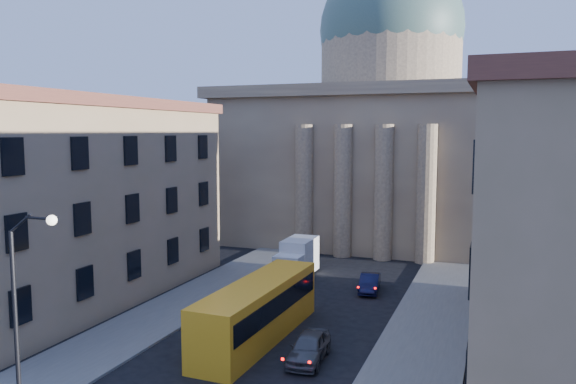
# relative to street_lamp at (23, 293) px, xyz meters

# --- Properties ---
(sidewalk_left) EXTENTS (5.00, 60.00, 0.15)m
(sidewalk_left) POSITION_rel_street_lamp_xyz_m (-1.53, 10.00, -5.21)
(sidewalk_left) COLOR #635F5A
(sidewalk_left) RESTS_ON ground
(sidewalk_right) EXTENTS (5.00, 60.00, 0.15)m
(sidewalk_right) POSITION_rel_street_lamp_xyz_m (15.47, 10.00, -5.21)
(sidewalk_right) COLOR #635F5A
(sidewalk_right) RESTS_ON ground
(church) EXTENTS (68.02, 28.76, 36.60)m
(church) POSITION_rel_street_lamp_xyz_m (6.97, 47.47, 6.59)
(church) COLOR brown
(church) RESTS_ON ground
(building_left) EXTENTS (11.60, 26.60, 14.70)m
(building_left) POSITION_rel_street_lamp_xyz_m (-10.03, 14.00, 2.14)
(building_left) COLOR #A38260
(building_left) RESTS_ON ground
(street_lamp) EXTENTS (2.62, 0.44, 8.83)m
(street_lamp) POSITION_rel_street_lamp_xyz_m (0.00, 0.00, 0.00)
(street_lamp) COLOR black
(street_lamp) RESTS_ON ground
(car_right_far) EXTENTS (2.11, 4.53, 1.50)m
(car_right_far) POSITION_rel_street_lamp_xyz_m (10.01, 9.39, -4.54)
(car_right_far) COLOR #47474B
(car_right_far) RESTS_ON ground
(car_right_distant) EXTENTS (1.93, 4.23, 1.34)m
(car_right_distant) POSITION_rel_street_lamp_xyz_m (10.21, 23.52, -4.61)
(car_right_distant) COLOR black
(car_right_distant) RESTS_ON ground
(city_bus) EXTENTS (3.14, 12.24, 3.43)m
(city_bus) POSITION_rel_street_lamp_xyz_m (6.17, 11.35, -3.44)
(city_bus) COLOR #FDA91C
(city_bus) RESTS_ON ground
(box_truck) EXTENTS (2.35, 5.78, 3.16)m
(box_truck) POSITION_rel_street_lamp_xyz_m (3.47, 25.64, -3.79)
(box_truck) COLOR silver
(box_truck) RESTS_ON ground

